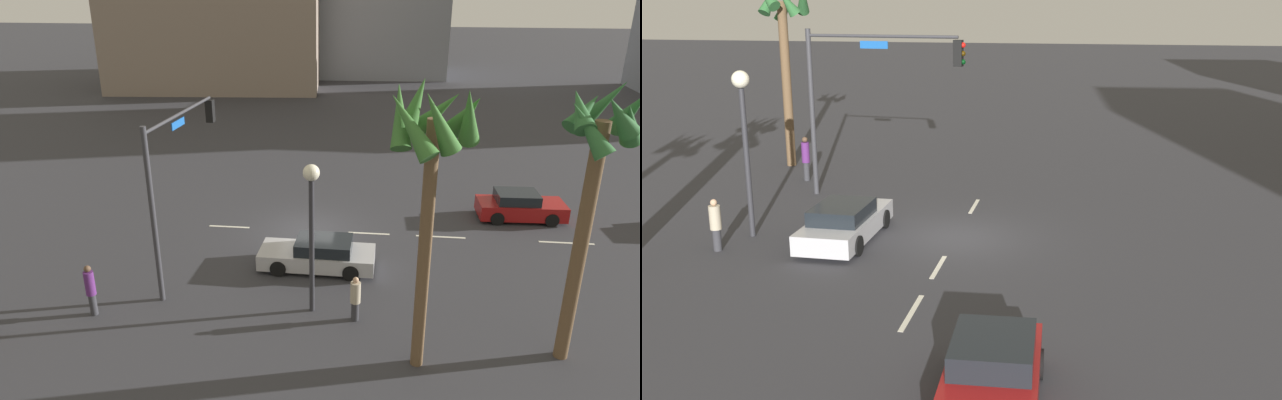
% 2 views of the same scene
% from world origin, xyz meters
% --- Properties ---
extents(ground_plane, '(220.00, 220.00, 0.00)m').
position_xyz_m(ground_plane, '(0.00, 0.00, 0.00)').
color(ground_plane, '#333338').
extents(lane_stripe_2, '(2.22, 0.14, 0.01)m').
position_xyz_m(lane_stripe_2, '(-6.08, 0.00, 0.01)').
color(lane_stripe_2, silver).
rests_on(lane_stripe_2, ground_plane).
extents(lane_stripe_3, '(1.90, 0.14, 0.01)m').
position_xyz_m(lane_stripe_3, '(-2.82, 0.00, 0.01)').
color(lane_stripe_3, silver).
rests_on(lane_stripe_3, ground_plane).
extents(lane_stripe_4, '(1.93, 0.14, 0.01)m').
position_xyz_m(lane_stripe_4, '(3.75, 0.00, 0.01)').
color(lane_stripe_4, silver).
rests_on(lane_stripe_4, ground_plane).
extents(car_1, '(4.65, 2.01, 1.26)m').
position_xyz_m(car_1, '(-0.91, 3.50, 0.59)').
color(car_1, '#B7B7BC').
rests_on(car_1, ground_plane).
extents(car_2, '(4.15, 2.04, 1.37)m').
position_xyz_m(car_2, '(-10.01, -2.57, 0.64)').
color(car_2, maroon).
rests_on(car_2, ground_plane).
extents(traffic_signal, '(0.70, 6.30, 6.51)m').
position_xyz_m(traffic_signal, '(4.34, 4.48, 4.47)').
color(traffic_signal, '#38383D').
rests_on(traffic_signal, ground_plane).
extents(streetlamp, '(0.56, 0.56, 5.44)m').
position_xyz_m(streetlamp, '(-1.04, 6.67, 3.87)').
color(streetlamp, '#2D2D33').
rests_on(streetlamp, ground_plane).
extents(pedestrian_0, '(0.40, 0.40, 1.66)m').
position_xyz_m(pedestrian_0, '(-2.59, 7.10, 0.87)').
color(pedestrian_0, '#333338').
rests_on(pedestrian_0, ground_plane).
extents(pedestrian_1, '(0.48, 0.48, 1.92)m').
position_xyz_m(pedestrian_1, '(6.51, 7.80, 1.02)').
color(pedestrian_1, '#333338').
rests_on(pedestrian_1, ground_plane).
extents(palm_tree_0, '(2.61, 2.70, 8.53)m').
position_xyz_m(palm_tree_0, '(9.30, 9.61, 6.25)').
color(palm_tree_0, brown).
rests_on(palm_tree_0, ground_plane).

